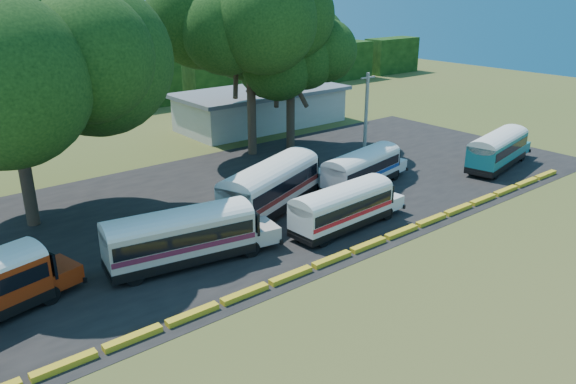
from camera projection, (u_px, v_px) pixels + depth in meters
ground at (324, 277)px, 30.26m from camera, size 160.00×160.00×0.00m
asphalt_strip at (220, 208)px, 39.60m from camera, size 64.00×24.00×0.02m
curb at (312, 267)px, 30.94m from camera, size 53.70×0.45×0.30m
terminal_building at (262, 107)px, 62.04m from camera, size 19.00×9.00×4.00m
treeline_backdrop at (42, 94)px, 64.22m from camera, size 130.00×4.00×6.00m
bus_cream_west at (183, 234)px, 31.02m from camera, size 10.25×4.11×3.28m
bus_cream_east at (272, 184)px, 38.28m from camera, size 11.17×6.53×3.60m
bus_white_red at (344, 205)px, 35.57m from camera, size 9.16×2.78×2.97m
bus_white_blue at (363, 167)px, 42.86m from camera, size 9.44×3.97×3.02m
bus_teal at (499, 148)px, 47.58m from camera, size 9.90×4.25×3.16m
tree_west at (4, 47)px, 32.93m from camera, size 13.68×13.68×16.38m
tree_center at (250, 20)px, 48.11m from camera, size 12.27×12.27×16.50m
tree_east at (291, 49)px, 50.89m from camera, size 8.81×8.81×12.58m
utility_pole at (366, 118)px, 48.08m from camera, size 1.60×0.30×7.91m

